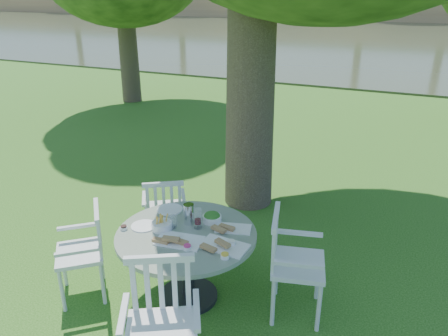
# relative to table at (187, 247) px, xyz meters

# --- Properties ---
(ground) EXTENTS (140.00, 140.00, 0.00)m
(ground) POSITION_rel_table_xyz_m (-0.18, 1.06, -0.57)
(ground) COLOR #18430E
(ground) RESTS_ON ground
(table) EXTENTS (1.29, 1.29, 0.72)m
(table) POSITION_rel_table_xyz_m (0.00, 0.00, 0.00)
(table) COLOR black
(table) RESTS_ON ground
(chair_ne) EXTENTS (0.57, 0.60, 0.99)m
(chair_ne) POSITION_rel_table_xyz_m (0.90, 0.20, 0.02)
(chair_ne) COLOR silver
(chair_ne) RESTS_ON ground
(chair_nw) EXTENTS (0.59, 0.58, 0.87)m
(chair_nw) POSITION_rel_table_xyz_m (-0.65, 0.68, -0.06)
(chair_nw) COLOR silver
(chair_nw) RESTS_ON ground
(chair_sw) EXTENTS (0.63, 0.63, 0.91)m
(chair_sw) POSITION_rel_table_xyz_m (-0.89, -0.30, -0.03)
(chair_sw) COLOR silver
(chair_sw) RESTS_ON ground
(chair_se) EXTENTS (0.67, 0.66, 1.01)m
(chair_se) POSITION_rel_table_xyz_m (0.26, -0.88, 0.02)
(chair_se) COLOR silver
(chair_se) RESTS_ON ground
(tableware) EXTENTS (1.21, 0.75, 0.20)m
(tableware) POSITION_rel_table_xyz_m (-0.00, 0.07, 0.19)
(tableware) COLOR white
(tableware) RESTS_ON table
(river) EXTENTS (100.00, 28.00, 0.12)m
(river) POSITION_rel_table_xyz_m (-0.18, 24.06, -0.57)
(river) COLOR #323922
(river) RESTS_ON ground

